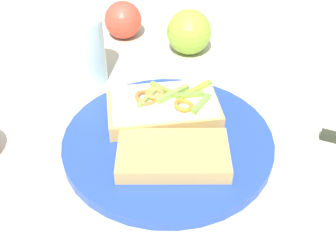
{
  "coord_description": "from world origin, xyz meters",
  "views": [
    {
      "loc": [
        -0.06,
        0.44,
        0.4
      ],
      "look_at": [
        0.0,
        0.0,
        0.04
      ],
      "focal_mm": 45.48,
      "sensor_mm": 36.0,
      "label": 1
    }
  ],
  "objects_px": {
    "bread_slice_side": "(173,155)",
    "apple_0": "(123,20)",
    "plate": "(168,141)",
    "sandwich": "(164,107)",
    "apple_2": "(189,32)",
    "drinking_glass": "(85,51)"
  },
  "relations": [
    {
      "from": "bread_slice_side",
      "to": "apple_0",
      "type": "distance_m",
      "value": 0.38
    },
    {
      "from": "plate",
      "to": "apple_0",
      "type": "relative_size",
      "value": 4.05
    },
    {
      "from": "sandwich",
      "to": "apple_2",
      "type": "distance_m",
      "value": 0.22
    },
    {
      "from": "plate",
      "to": "apple_0",
      "type": "xyz_separation_m",
      "value": [
        0.13,
        -0.31,
        0.03
      ]
    },
    {
      "from": "apple_2",
      "to": "sandwich",
      "type": "bearing_deg",
      "value": 85.56
    },
    {
      "from": "bread_slice_side",
      "to": "apple_0",
      "type": "relative_size",
      "value": 1.99
    },
    {
      "from": "apple_0",
      "to": "drinking_glass",
      "type": "xyz_separation_m",
      "value": [
        0.03,
        0.16,
        0.02
      ]
    },
    {
      "from": "drinking_glass",
      "to": "apple_0",
      "type": "bearing_deg",
      "value": -100.21
    },
    {
      "from": "apple_0",
      "to": "apple_2",
      "type": "height_order",
      "value": "apple_2"
    },
    {
      "from": "plate",
      "to": "drinking_glass",
      "type": "height_order",
      "value": "drinking_glass"
    },
    {
      "from": "plate",
      "to": "apple_2",
      "type": "distance_m",
      "value": 0.27
    },
    {
      "from": "plate",
      "to": "sandwich",
      "type": "height_order",
      "value": "sandwich"
    },
    {
      "from": "plate",
      "to": "apple_0",
      "type": "bearing_deg",
      "value": -67.58
    },
    {
      "from": "sandwich",
      "to": "apple_2",
      "type": "relative_size",
      "value": 2.19
    },
    {
      "from": "plate",
      "to": "bread_slice_side",
      "type": "relative_size",
      "value": 2.04
    },
    {
      "from": "plate",
      "to": "bread_slice_side",
      "type": "xyz_separation_m",
      "value": [
        -0.01,
        0.04,
        0.02
      ]
    },
    {
      "from": "apple_0",
      "to": "sandwich",
      "type": "bearing_deg",
      "value": 113.65
    },
    {
      "from": "plate",
      "to": "bread_slice_side",
      "type": "height_order",
      "value": "bread_slice_side"
    },
    {
      "from": "plate",
      "to": "drinking_glass",
      "type": "distance_m",
      "value": 0.22
    },
    {
      "from": "sandwich",
      "to": "plate",
      "type": "bearing_deg",
      "value": -90.62
    },
    {
      "from": "plate",
      "to": "apple_2",
      "type": "bearing_deg",
      "value": -91.11
    },
    {
      "from": "sandwich",
      "to": "drinking_glass",
      "type": "relative_size",
      "value": 1.61
    }
  ]
}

